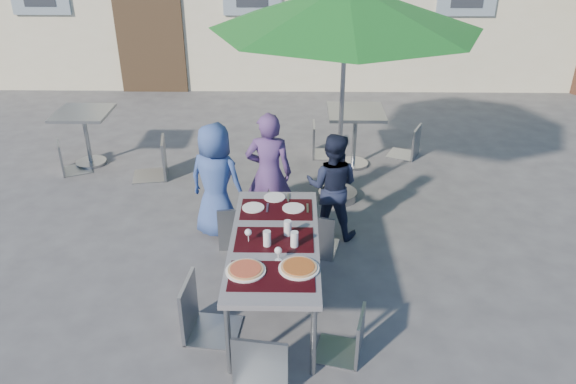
{
  "coord_description": "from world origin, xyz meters",
  "views": [
    {
      "loc": [
        0.85,
        -3.47,
        3.49
      ],
      "look_at": [
        0.77,
        1.7,
        0.76
      ],
      "focal_mm": 35.0,
      "sensor_mm": 36.0,
      "label": 1
    }
  ],
  "objects_px": {
    "child_2": "(332,186)",
    "chair_2": "(316,207)",
    "dining_table": "(274,245)",
    "bg_chair_l_1": "(321,120)",
    "chair_4": "(351,309)",
    "bg_chair_r_1": "(412,123)",
    "pizza_near_left": "(246,270)",
    "patio_umbrella": "(346,7)",
    "child_1": "(269,174)",
    "chair_3": "(197,277)",
    "cafe_table_0": "(85,127)",
    "bg_chair_l_0": "(64,138)",
    "chair_0": "(236,200)",
    "cafe_table_1": "(355,126)",
    "child_0": "(216,181)",
    "chair_5": "(256,345)",
    "chair_1": "(290,204)",
    "pizza_near_right": "(299,267)",
    "bg_chair_r_0": "(154,135)"
  },
  "relations": [
    {
      "from": "patio_umbrella",
      "to": "chair_5",
      "type": "bearing_deg",
      "value": -103.85
    },
    {
      "from": "chair_5",
      "to": "cafe_table_0",
      "type": "distance_m",
      "value": 5.16
    },
    {
      "from": "cafe_table_0",
      "to": "bg_chair_l_1",
      "type": "bearing_deg",
      "value": 6.32
    },
    {
      "from": "pizza_near_left",
      "to": "cafe_table_0",
      "type": "relative_size",
      "value": 0.41
    },
    {
      "from": "chair_5",
      "to": "cafe_table_1",
      "type": "distance_m",
      "value": 4.53
    },
    {
      "from": "child_2",
      "to": "chair_2",
      "type": "relative_size",
      "value": 1.26
    },
    {
      "from": "pizza_near_left",
      "to": "pizza_near_right",
      "type": "xyz_separation_m",
      "value": [
        0.44,
        0.04,
        0.0
      ]
    },
    {
      "from": "child_0",
      "to": "cafe_table_0",
      "type": "distance_m",
      "value": 2.85
    },
    {
      "from": "chair_1",
      "to": "bg_chair_r_0",
      "type": "height_order",
      "value": "bg_chair_r_0"
    },
    {
      "from": "pizza_near_right",
      "to": "cafe_table_0",
      "type": "bearing_deg",
      "value": 129.91
    },
    {
      "from": "chair_3",
      "to": "chair_5",
      "type": "bearing_deg",
      "value": -55.24
    },
    {
      "from": "child_0",
      "to": "child_2",
      "type": "distance_m",
      "value": 1.3
    },
    {
      "from": "pizza_near_left",
      "to": "pizza_near_right",
      "type": "distance_m",
      "value": 0.44
    },
    {
      "from": "dining_table",
      "to": "bg_chair_l_1",
      "type": "relative_size",
      "value": 1.95
    },
    {
      "from": "cafe_table_1",
      "to": "bg_chair_l_1",
      "type": "height_order",
      "value": "bg_chair_l_1"
    },
    {
      "from": "cafe_table_1",
      "to": "cafe_table_0",
      "type": "bearing_deg",
      "value": -179.75
    },
    {
      "from": "patio_umbrella",
      "to": "cafe_table_0",
      "type": "height_order",
      "value": "patio_umbrella"
    },
    {
      "from": "pizza_near_left",
      "to": "patio_umbrella",
      "type": "xyz_separation_m",
      "value": [
        0.95,
        2.66,
        1.64
      ]
    },
    {
      "from": "chair_5",
      "to": "bg_chair_r_1",
      "type": "height_order",
      "value": "chair_5"
    },
    {
      "from": "child_0",
      "to": "child_2",
      "type": "bearing_deg",
      "value": -158.87
    },
    {
      "from": "dining_table",
      "to": "chair_0",
      "type": "height_order",
      "value": "chair_0"
    },
    {
      "from": "chair_3",
      "to": "child_1",
      "type": "bearing_deg",
      "value": 73.47
    },
    {
      "from": "cafe_table_1",
      "to": "bg_chair_l_1",
      "type": "distance_m",
      "value": 0.6
    },
    {
      "from": "child_2",
      "to": "chair_0",
      "type": "height_order",
      "value": "child_2"
    },
    {
      "from": "chair_1",
      "to": "cafe_table_0",
      "type": "bearing_deg",
      "value": 142.93
    },
    {
      "from": "chair_3",
      "to": "chair_4",
      "type": "distance_m",
      "value": 1.33
    },
    {
      "from": "child_1",
      "to": "cafe_table_0",
      "type": "distance_m",
      "value": 3.25
    },
    {
      "from": "child_0",
      "to": "bg_chair_l_1",
      "type": "height_order",
      "value": "child_0"
    },
    {
      "from": "child_2",
      "to": "chair_4",
      "type": "bearing_deg",
      "value": 105.59
    },
    {
      "from": "child_1",
      "to": "chair_3",
      "type": "height_order",
      "value": "child_1"
    },
    {
      "from": "bg_chair_l_0",
      "to": "patio_umbrella",
      "type": "bearing_deg",
      "value": -11.44
    },
    {
      "from": "chair_4",
      "to": "cafe_table_1",
      "type": "bearing_deg",
      "value": 84.49
    },
    {
      "from": "child_2",
      "to": "bg_chair_l_1",
      "type": "xyz_separation_m",
      "value": [
        -0.05,
        2.25,
        -0.07
      ]
    },
    {
      "from": "cafe_table_0",
      "to": "cafe_table_1",
      "type": "distance_m",
      "value": 3.86
    },
    {
      "from": "bg_chair_l_0",
      "to": "bg_chair_r_0",
      "type": "height_order",
      "value": "bg_chair_r_0"
    },
    {
      "from": "child_1",
      "to": "bg_chair_r_1",
      "type": "relative_size",
      "value": 1.58
    },
    {
      "from": "dining_table",
      "to": "child_0",
      "type": "xyz_separation_m",
      "value": [
        -0.7,
        1.31,
        -0.02
      ]
    },
    {
      "from": "bg_chair_r_0",
      "to": "bg_chair_l_1",
      "type": "bearing_deg",
      "value": 18.29
    },
    {
      "from": "chair_4",
      "to": "child_2",
      "type": "bearing_deg",
      "value": 91.63
    },
    {
      "from": "child_1",
      "to": "chair_4",
      "type": "height_order",
      "value": "child_1"
    },
    {
      "from": "pizza_near_right",
      "to": "child_2",
      "type": "bearing_deg",
      "value": 78.04
    },
    {
      "from": "dining_table",
      "to": "child_2",
      "type": "distance_m",
      "value": 1.45
    },
    {
      "from": "bg_chair_r_1",
      "to": "bg_chair_l_1",
      "type": "bearing_deg",
      "value": 178.94
    },
    {
      "from": "bg_chair_l_1",
      "to": "chair_2",
      "type": "bearing_deg",
      "value": -92.99
    },
    {
      "from": "chair_0",
      "to": "bg_chair_r_1",
      "type": "distance_m",
      "value": 3.42
    },
    {
      "from": "dining_table",
      "to": "chair_5",
      "type": "relative_size",
      "value": 1.85
    },
    {
      "from": "bg_chair_l_0",
      "to": "bg_chair_r_0",
      "type": "distance_m",
      "value": 1.3
    },
    {
      "from": "chair_4",
      "to": "bg_chair_r_1",
      "type": "xyz_separation_m",
      "value": [
        1.24,
        4.19,
        0.04
      ]
    },
    {
      "from": "chair_1",
      "to": "child_1",
      "type": "bearing_deg",
      "value": 117.79
    },
    {
      "from": "dining_table",
      "to": "pizza_near_right",
      "type": "relative_size",
      "value": 5.42
    }
  ]
}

